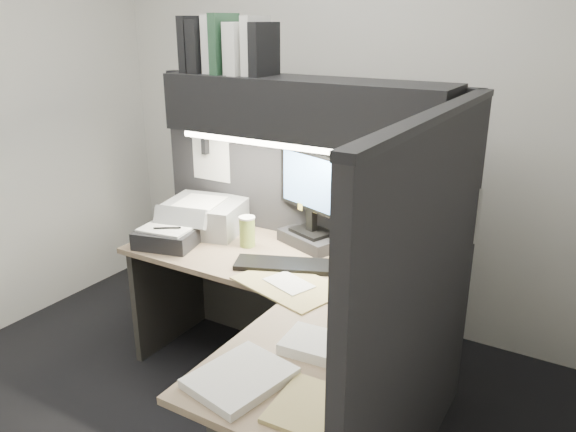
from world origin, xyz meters
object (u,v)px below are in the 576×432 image
at_px(overhead_shelf, 302,108).
at_px(printer, 205,216).
at_px(coffee_cup, 247,232).
at_px(desk, 276,379).
at_px(monitor, 311,209).
at_px(keyboard, 284,265).
at_px(notebook_stack, 168,237).
at_px(telephone, 408,262).

relative_size(overhead_shelf, printer, 3.46).
xyz_separation_m(coffee_cup, printer, (-0.36, 0.08, 0.01)).
relative_size(desk, printer, 3.80).
relative_size(monitor, keyboard, 1.07).
relative_size(keyboard, notebook_stack, 1.56).
relative_size(monitor, notebook_stack, 1.67).
bearing_deg(desk, printer, 143.03).
distance_m(telephone, coffee_cup, 0.90).
distance_m(keyboard, telephone, 0.63).
bearing_deg(desk, telephone, 67.81).
height_order(monitor, coffee_cup, monitor).
bearing_deg(coffee_cup, desk, -47.47).
relative_size(desk, overhead_shelf, 1.10).
xyz_separation_m(overhead_shelf, printer, (-0.63, -0.05, -0.68)).
bearing_deg(monitor, desk, -50.85).
xyz_separation_m(keyboard, coffee_cup, (-0.32, 0.14, 0.07)).
height_order(telephone, printer, printer).
distance_m(overhead_shelf, telephone, 0.94).
distance_m(desk, monitor, 1.00).
distance_m(overhead_shelf, monitor, 0.56).
relative_size(telephone, coffee_cup, 1.59).
bearing_deg(coffee_cup, overhead_shelf, 24.69).
relative_size(telephone, printer, 0.57).
height_order(printer, notebook_stack, printer).
relative_size(desk, coffee_cup, 10.51).
distance_m(overhead_shelf, keyboard, 0.80).
xyz_separation_m(desk, coffee_cup, (-0.57, 0.63, 0.37)).
bearing_deg(monitor, notebook_stack, -128.48).
xyz_separation_m(keyboard, printer, (-0.68, 0.21, 0.08)).
bearing_deg(overhead_shelf, printer, -175.50).
bearing_deg(telephone, coffee_cup, 176.96).
distance_m(desk, keyboard, 0.63).
bearing_deg(overhead_shelf, keyboard, -79.72).
bearing_deg(coffee_cup, notebook_stack, -150.47).
height_order(overhead_shelf, printer, overhead_shelf).
xyz_separation_m(overhead_shelf, monitor, (0.03, 0.07, -0.56)).
height_order(desk, coffee_cup, coffee_cup).
height_order(monitor, keyboard, monitor).
relative_size(monitor, printer, 1.19).
height_order(overhead_shelf, telephone, overhead_shelf).
xyz_separation_m(overhead_shelf, telephone, (0.61, 0.01, -0.72)).
height_order(overhead_shelf, keyboard, overhead_shelf).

